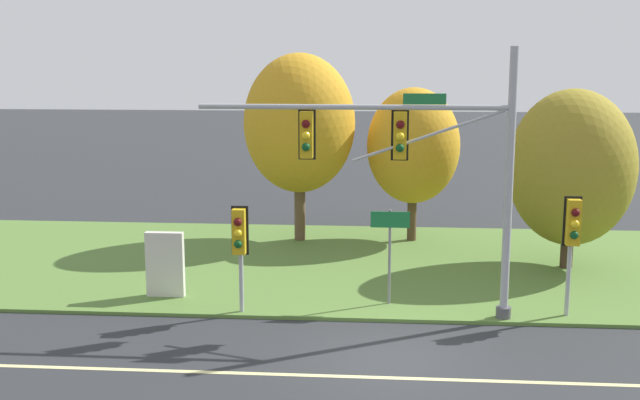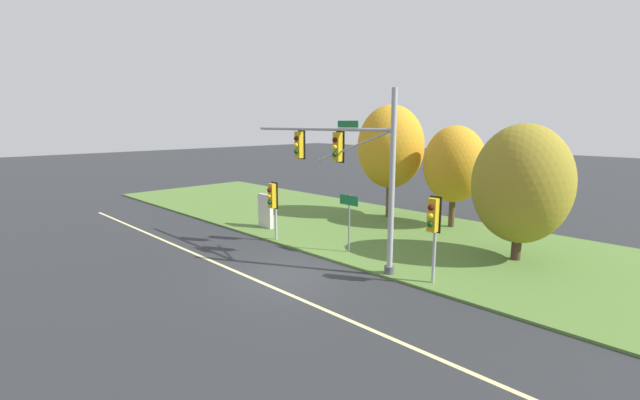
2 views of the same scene
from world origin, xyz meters
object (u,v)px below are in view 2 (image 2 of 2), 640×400
at_px(tree_left_of_mast, 454,164).
at_px(info_kiosk, 266,211).
at_px(tree_nearest_road, 391,147).
at_px(tree_behind_signpost, 522,184).
at_px(pedestrian_signal_near_kerb, 273,199).
at_px(route_sign_post, 349,213).
at_px(traffic_signal_mast, 348,162).
at_px(pedestrian_signal_further_along, 433,221).

bearing_deg(tree_left_of_mast, info_kiosk, -133.87).
xyz_separation_m(tree_nearest_road, tree_left_of_mast, (4.21, 0.25, -0.82)).
bearing_deg(tree_behind_signpost, pedestrian_signal_near_kerb, -150.67).
relative_size(pedestrian_signal_near_kerb, tree_behind_signpost, 0.50).
distance_m(route_sign_post, tree_nearest_road, 8.68).
height_order(traffic_signal_mast, pedestrian_signal_further_along, traffic_signal_mast).
relative_size(pedestrian_signal_further_along, tree_behind_signpost, 0.56).
bearing_deg(route_sign_post, tree_left_of_mast, 83.53).
height_order(tree_behind_signpost, info_kiosk, tree_behind_signpost).
xyz_separation_m(tree_nearest_road, tree_behind_signpost, (9.17, -3.25, -1.07)).
xyz_separation_m(tree_nearest_road, info_kiosk, (-3.15, -7.41, -3.45)).
distance_m(pedestrian_signal_further_along, tree_left_of_mast, 9.58).
bearing_deg(traffic_signal_mast, tree_left_of_mast, 89.25).
relative_size(traffic_signal_mast, pedestrian_signal_further_along, 2.54).
bearing_deg(pedestrian_signal_near_kerb, traffic_signal_mast, 2.22).
bearing_deg(tree_nearest_road, route_sign_post, -66.42).
xyz_separation_m(route_sign_post, tree_left_of_mast, (0.89, 7.85, 1.73)).
xyz_separation_m(pedestrian_signal_near_kerb, pedestrian_signal_further_along, (8.80, 0.37, 0.27)).
height_order(pedestrian_signal_further_along, tree_behind_signpost, tree_behind_signpost).
relative_size(tree_left_of_mast, tree_behind_signpost, 0.98).
height_order(tree_left_of_mast, info_kiosk, tree_left_of_mast).
height_order(route_sign_post, tree_behind_signpost, tree_behind_signpost).
distance_m(pedestrian_signal_near_kerb, info_kiosk, 3.05).
distance_m(traffic_signal_mast, route_sign_post, 2.75).
xyz_separation_m(traffic_signal_mast, info_kiosk, (-7.25, 1.21, -3.34)).
bearing_deg(pedestrian_signal_near_kerb, tree_behind_signpost, 29.33).
bearing_deg(tree_nearest_road, info_kiosk, -113.06).
height_order(traffic_signal_mast, route_sign_post, traffic_signal_mast).
height_order(traffic_signal_mast, tree_left_of_mast, traffic_signal_mast).
relative_size(pedestrian_signal_near_kerb, tree_nearest_road, 0.42).
bearing_deg(tree_left_of_mast, pedestrian_signal_near_kerb, -118.51).
xyz_separation_m(pedestrian_signal_further_along, tree_left_of_mast, (-3.88, 8.68, 1.18)).
relative_size(tree_nearest_road, info_kiosk, 3.67).
bearing_deg(traffic_signal_mast, tree_nearest_road, 115.41).
bearing_deg(tree_nearest_road, tree_left_of_mast, 3.40).
height_order(pedestrian_signal_further_along, route_sign_post, pedestrian_signal_further_along).
height_order(tree_left_of_mast, tree_behind_signpost, tree_behind_signpost).
xyz_separation_m(pedestrian_signal_near_kerb, tree_left_of_mast, (4.92, 9.05, 1.45)).
bearing_deg(route_sign_post, pedestrian_signal_near_kerb, -163.41).
height_order(pedestrian_signal_near_kerb, tree_left_of_mast, tree_left_of_mast).
height_order(tree_nearest_road, tree_left_of_mast, tree_nearest_road).
relative_size(route_sign_post, info_kiosk, 1.42).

